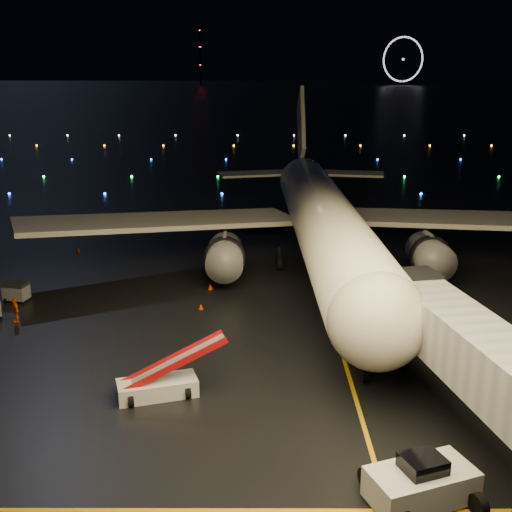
# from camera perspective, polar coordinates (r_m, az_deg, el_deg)

# --- Properties ---
(ground) EXTENTS (2000.00, 2000.00, 0.00)m
(ground) POSITION_cam_1_polar(r_m,az_deg,el_deg) (333.97, -0.97, 13.20)
(ground) COLOR black
(ground) RESTS_ON ground
(lane_centre) EXTENTS (0.25, 80.00, 0.02)m
(lane_centre) POSITION_cam_1_polar(r_m,az_deg,el_deg) (52.06, 6.41, -4.35)
(lane_centre) COLOR #D39D0C
(lane_centre) RESTS_ON ground
(airliner) EXTENTS (58.16, 55.37, 16.15)m
(airliner) POSITION_cam_1_polar(r_m,az_deg,el_deg) (61.23, 5.84, 6.64)
(airliner) COLOR silver
(airliner) RESTS_ON ground
(pushback_tug) EXTENTS (5.20, 3.91, 2.21)m
(pushback_tug) POSITION_cam_1_polar(r_m,az_deg,el_deg) (30.47, 14.51, -18.64)
(pushback_tug) COLOR silver
(pushback_tug) RESTS_ON ground
(belt_loader) EXTENTS (6.94, 3.71, 3.25)m
(belt_loader) POSITION_cam_1_polar(r_m,az_deg,el_deg) (37.87, -8.84, -10.02)
(belt_loader) COLOR silver
(belt_loader) RESTS_ON ground
(crew_c) EXTENTS (0.95, 1.19, 1.89)m
(crew_c) POSITION_cam_1_polar(r_m,az_deg,el_deg) (51.38, -20.60, -4.51)
(crew_c) COLOR #FF610C
(crew_c) RESTS_ON ground
(safety_cone_0) EXTENTS (0.50, 0.50, 0.45)m
(safety_cone_0) POSITION_cam_1_polar(r_m,az_deg,el_deg) (51.02, -4.93, -4.49)
(safety_cone_0) COLOR red
(safety_cone_0) RESTS_ON ground
(safety_cone_1) EXTENTS (0.56, 0.56, 0.51)m
(safety_cone_1) POSITION_cam_1_polar(r_m,az_deg,el_deg) (63.55, -2.48, -0.18)
(safety_cone_1) COLOR red
(safety_cone_1) RESTS_ON ground
(safety_cone_2) EXTENTS (0.61, 0.61, 0.53)m
(safety_cone_2) POSITION_cam_1_polar(r_m,az_deg,el_deg) (55.39, -4.08, -2.72)
(safety_cone_2) COLOR red
(safety_cone_2) RESTS_ON ground
(safety_cone_3) EXTENTS (0.59, 0.59, 0.55)m
(safety_cone_3) POSITION_cam_1_polar(r_m,az_deg,el_deg) (68.66, -15.50, 0.50)
(safety_cone_3) COLOR red
(safety_cone_3) RESTS_ON ground
(ferris_wheel) EXTENTS (49.33, 16.80, 52.00)m
(ferris_wheel) POSITION_cam_1_polar(r_m,az_deg,el_deg) (771.02, 12.94, 16.52)
(ferris_wheel) COLOR black
(ferris_wheel) RESTS_ON ground
(radio_mast) EXTENTS (1.80, 1.80, 64.00)m
(radio_mast) POSITION_cam_1_polar(r_m,az_deg,el_deg) (776.36, -4.98, 17.30)
(radio_mast) COLOR black
(radio_mast) RESTS_ON ground
(taxiway_lights) EXTENTS (164.00, 92.00, 0.36)m
(taxiway_lights) POSITION_cam_1_polar(r_m,az_deg,el_deg) (140.72, -2.46, 8.92)
(taxiway_lights) COLOR black
(taxiway_lights) RESTS_ON ground
(baggage_cart_1) EXTENTS (2.07, 1.64, 1.57)m
(baggage_cart_1) POSITION_cam_1_polar(r_m,az_deg,el_deg) (55.95, -20.54, -3.00)
(baggage_cart_1) COLOR gray
(baggage_cart_1) RESTS_ON ground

